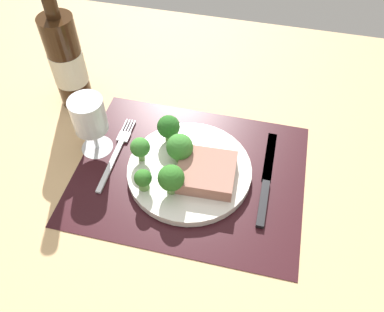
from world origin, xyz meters
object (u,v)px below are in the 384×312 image
object	(u,v)px
wine_glass	(89,118)
wine_bottle	(67,60)
plate	(189,170)
fork	(116,153)
steak	(206,172)
knife	(266,184)

from	to	relation	value
wine_glass	wine_bottle	bearing A→B (deg)	127.73
plate	fork	distance (cm)	15.47
plate	steak	world-z (taller)	steak
steak	plate	bearing A→B (deg)	159.48
fork	wine_bottle	distance (cm)	21.86
fork	knife	bearing A→B (deg)	-3.51
fork	wine_glass	size ratio (longest dim) A/B	1.49
knife	wine_bottle	bearing A→B (deg)	158.97
plate	wine_glass	world-z (taller)	wine_glass
wine_glass	fork	bearing A→B (deg)	-10.25
wine_bottle	wine_glass	bearing A→B (deg)	-52.27
steak	wine_glass	world-z (taller)	wine_glass
plate	wine_bottle	world-z (taller)	wine_bottle
steak	wine_bottle	world-z (taller)	wine_bottle
steak	wine_bottle	xyz separation A→B (cm)	(-32.88, 15.89, 7.62)
fork	plate	bearing A→B (deg)	-7.09
plate	fork	xyz separation A→B (cm)	(-15.39, 1.42, -0.55)
plate	knife	world-z (taller)	plate
knife	wine_glass	xyz separation A→B (cm)	(-34.47, 1.69, 7.88)
fork	knife	world-z (taller)	knife
fork	wine_bottle	bearing A→B (deg)	134.95
plate	knife	size ratio (longest dim) A/B	1.03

